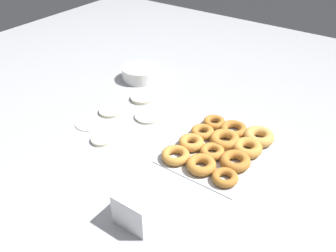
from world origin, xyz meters
TOP-DOWN VIEW (x-y plane):
  - ground_plane at (0.00, 0.00)m, footprint 3.00×3.00m
  - pancake_0 at (-0.10, 0.22)m, footprint 0.11×0.11m
  - pancake_1 at (0.08, 0.05)m, footprint 0.11×0.11m
  - pancake_2 at (-0.16, 0.10)m, footprint 0.08×0.08m
  - pancake_3 at (0.18, 0.17)m, footprint 0.11×0.11m
  - pancake_4 at (0.02, 0.21)m, footprint 0.10×0.10m
  - donut_tray at (0.06, -0.31)m, footprint 0.39×0.32m
  - batter_bowl at (0.34, 0.31)m, footprint 0.18×0.18m
  - container_stack at (-0.37, -0.27)m, footprint 0.12×0.12m

SIDE VIEW (x-z plane):
  - ground_plane at x=0.00m, z-range 0.00..0.00m
  - pancake_0 at x=-0.10m, z-range 0.00..0.01m
  - pancake_1 at x=0.08m, z-range 0.00..0.01m
  - pancake_4 at x=0.02m, z-range 0.00..0.01m
  - pancake_2 at x=-0.16m, z-range 0.00..0.01m
  - pancake_3 at x=0.18m, z-range 0.00..0.02m
  - donut_tray at x=0.06m, z-range 0.00..0.04m
  - batter_bowl at x=0.34m, z-range 0.00..0.06m
  - container_stack at x=-0.37m, z-range 0.00..0.11m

